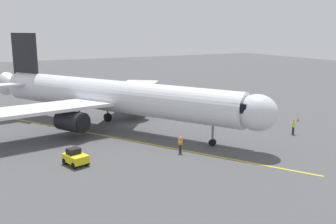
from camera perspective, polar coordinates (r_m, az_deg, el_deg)
The scene contains 9 objects.
ground_plane at distance 48.99m, azimuth -6.69°, elevation -2.14°, with size 220.00×220.00×0.00m, color #4C4C4F.
apron_lead_in_line at distance 42.76m, azimuth -5.37°, elevation -4.24°, with size 0.24×40.00×0.01m, color yellow.
airplane at distance 47.49m, azimuth -8.55°, elevation 2.29°, with size 30.80×36.47×11.50m.
ground_crew_marshaller at distance 47.18m, azimuth 18.02°, elevation -2.12°, with size 0.46×0.46×1.71m.
ground_crew_wing_walker at distance 38.24m, azimuth 1.83°, elevation -4.81°, with size 0.38×0.46×1.71m.
ground_crew_loader at distance 49.88m, azimuth 5.54°, elevation -0.80°, with size 0.28×0.42×1.71m.
tug_near_nose at distance 36.06m, azimuth -13.52°, elevation -6.53°, with size 2.11×2.63×1.50m.
safety_cone_nose_left at distance 54.13m, azimuth 18.64°, elevation -1.03°, with size 0.32×0.32×0.55m, color #F2590F.
safety_cone_nose_right at distance 52.92m, azimuth 15.52°, elevation -1.12°, with size 0.32×0.32×0.55m, color #F2590F.
Camera 1 is at (17.14, 44.27, 12.10)m, focal length 41.29 mm.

